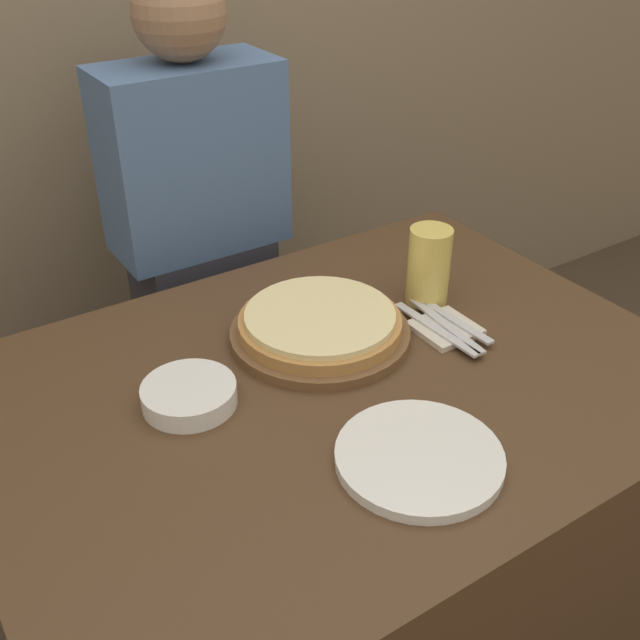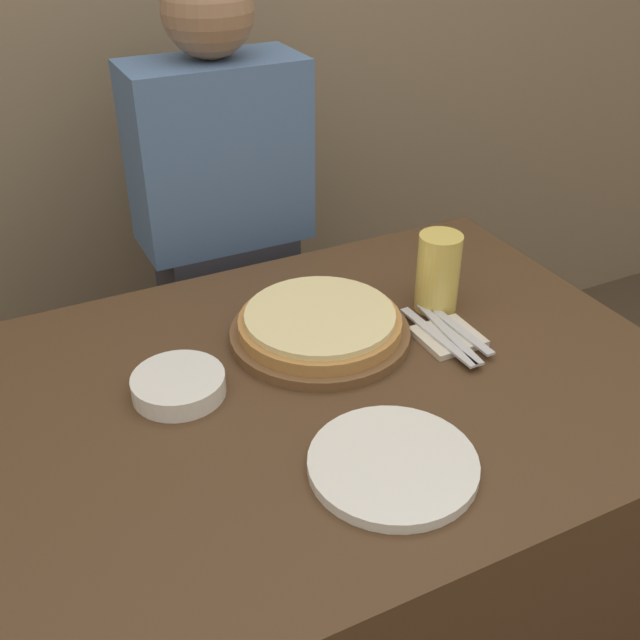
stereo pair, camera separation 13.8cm
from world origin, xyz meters
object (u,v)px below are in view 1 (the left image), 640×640
object	(u,v)px
pizza_on_board	(320,326)
side_bowl	(189,395)
fork	(436,329)
spoon	(455,321)
beer_glass	(429,263)
dinner_knife	(446,325)
dinner_plate	(419,457)
diner_person	(203,271)

from	to	relation	value
pizza_on_board	side_bowl	world-z (taller)	pizza_on_board
side_bowl	fork	bearing A→B (deg)	-7.69
spoon	fork	bearing A→B (deg)	180.00
pizza_on_board	fork	distance (m)	0.22
beer_glass	fork	distance (m)	0.15
pizza_on_board	dinner_knife	distance (m)	0.24
dinner_plate	fork	world-z (taller)	dinner_plate
beer_glass	dinner_knife	bearing A→B (deg)	-111.98
beer_glass	spoon	world-z (taller)	beer_glass
pizza_on_board	beer_glass	distance (m)	0.26
side_bowl	diner_person	bearing A→B (deg)	63.17
dinner_plate	side_bowl	world-z (taller)	side_bowl
dinner_plate	dinner_knife	world-z (taller)	dinner_plate
pizza_on_board	dinner_knife	size ratio (longest dim) A/B	1.53
dinner_knife	spoon	world-z (taller)	same
pizza_on_board	spoon	bearing A→B (deg)	-24.95
dinner_plate	spoon	distance (m)	0.39
spoon	diner_person	world-z (taller)	diner_person
dinner_plate	diner_person	distance (m)	0.90
beer_glass	fork	bearing A→B (deg)	-122.35
fork	beer_glass	bearing A→B (deg)	57.65
pizza_on_board	dinner_knife	bearing A→B (deg)	-27.47
spoon	diner_person	xyz separation A→B (m)	(-0.23, 0.64, -0.11)
diner_person	beer_glass	bearing A→B (deg)	-64.56
dinner_knife	beer_glass	bearing A→B (deg)	68.02
pizza_on_board	dinner_plate	distance (m)	0.37
dinner_plate	fork	size ratio (longest dim) A/B	1.15
pizza_on_board	side_bowl	bearing A→B (deg)	-170.85
dinner_knife	diner_person	distance (m)	0.68
diner_person	fork	bearing A→B (deg)	-73.96
pizza_on_board	fork	bearing A→B (deg)	-30.50
dinner_knife	diner_person	bearing A→B (deg)	108.08
side_bowl	dinner_plate	bearing A→B (deg)	-54.17
dinner_plate	fork	xyz separation A→B (m)	(0.25, 0.25, 0.01)
pizza_on_board	spoon	world-z (taller)	pizza_on_board
pizza_on_board	fork	xyz separation A→B (m)	(0.19, -0.11, -0.01)
dinner_knife	side_bowl	bearing A→B (deg)	172.69
dinner_plate	side_bowl	size ratio (longest dim) A/B	1.61
beer_glass	spoon	size ratio (longest dim) A/B	0.85
dinner_plate	dinner_knife	xyz separation A→B (m)	(0.27, 0.25, 0.01)
dinner_knife	spoon	bearing A→B (deg)	0.00
dinner_plate	beer_glass	bearing A→B (deg)	48.73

